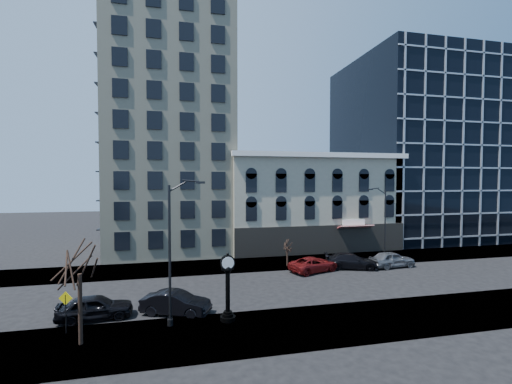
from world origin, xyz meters
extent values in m
plane|color=black|center=(0.00, 0.00, 0.00)|extent=(160.00, 160.00, 0.00)
cube|color=gray|center=(0.00, 8.00, 0.06)|extent=(160.00, 6.00, 0.12)
cube|color=gray|center=(0.00, -8.00, 0.06)|extent=(160.00, 6.00, 0.12)
cube|color=beige|center=(-6.00, 19.00, 19.00)|extent=(15.00, 15.00, 38.00)
cube|color=#A7A28A|center=(12.00, 16.00, 6.00)|extent=(22.00, 10.00, 12.00)
cube|color=white|center=(12.00, 10.80, 12.20)|extent=(22.60, 0.80, 0.60)
cube|color=black|center=(12.00, 10.95, 1.80)|extent=(22.00, 0.30, 3.60)
cube|color=maroon|center=(16.00, 10.40, 3.40)|extent=(4.50, 1.18, 0.55)
cube|color=black|center=(32.00, 21.00, 14.00)|extent=(20.00, 20.00, 28.00)
cylinder|color=black|center=(-2.16, -6.25, 0.26)|extent=(0.99, 0.99, 0.27)
cylinder|color=black|center=(-2.16, -6.25, 0.48)|extent=(0.72, 0.72, 0.18)
cylinder|color=black|center=(-2.16, -6.25, 0.64)|extent=(0.54, 0.54, 0.14)
cylinder|color=black|center=(-2.16, -6.25, 2.02)|extent=(0.29, 0.29, 2.62)
sphere|color=black|center=(-2.16, -6.25, 3.42)|extent=(0.51, 0.51, 0.51)
cube|color=black|center=(-2.16, -6.25, 3.51)|extent=(0.83, 0.26, 0.23)
cylinder|color=black|center=(-2.16, -6.25, 3.87)|extent=(0.96, 0.36, 0.94)
cylinder|color=white|center=(-2.16, -6.41, 3.87)|extent=(0.79, 0.08, 0.80)
cylinder|color=white|center=(-2.16, -6.10, 3.87)|extent=(0.79, 0.08, 0.80)
sphere|color=black|center=(-2.16, -6.25, 4.41)|extent=(0.18, 0.18, 0.18)
cylinder|color=black|center=(-5.75, -6.24, 4.48)|extent=(0.16, 0.16, 8.72)
cylinder|color=black|center=(-5.75, -6.24, 0.32)|extent=(0.36, 0.36, 0.41)
cube|color=black|center=(-3.83, -6.20, 8.99)|extent=(0.56, 0.23, 0.14)
cylinder|color=black|center=(17.18, 6.00, 4.05)|extent=(0.15, 0.15, 7.87)
cylinder|color=black|center=(17.18, 6.00, 0.30)|extent=(0.33, 0.33, 0.37)
cube|color=black|center=(15.44, 5.92, 8.12)|extent=(0.51, 0.22, 0.13)
cylinder|color=black|center=(-10.50, -7.65, 2.07)|extent=(0.23, 0.23, 3.90)
cylinder|color=black|center=(5.88, 6.26, 1.12)|extent=(0.20, 0.20, 2.00)
cylinder|color=black|center=(-11.72, -6.00, 1.26)|extent=(0.06, 0.06, 2.28)
cube|color=yellow|center=(-11.72, -6.00, 2.19)|extent=(0.80, 0.22, 0.81)
imported|color=black|center=(-10.60, -3.87, 0.80)|extent=(4.84, 2.33, 1.59)
imported|color=black|center=(-5.43, -4.17, 0.77)|extent=(4.96, 3.27, 1.55)
imported|color=maroon|center=(7.91, 3.99, 0.72)|extent=(5.71, 3.95, 1.45)
imported|color=black|center=(12.11, 4.20, 0.79)|extent=(5.84, 3.77, 1.57)
imported|color=#595B60|center=(16.55, 3.78, 0.83)|extent=(5.04, 2.40, 1.66)
camera|label=1|loc=(-5.14, -27.79, 9.14)|focal=24.00mm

